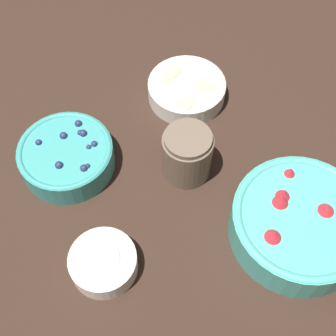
% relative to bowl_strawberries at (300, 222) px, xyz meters
% --- Properties ---
extents(ground_plane, '(4.00, 4.00, 0.00)m').
position_rel_bowl_strawberries_xyz_m(ground_plane, '(0.12, 0.20, -0.04)').
color(ground_plane, black).
extents(bowl_strawberries, '(0.24, 0.24, 0.09)m').
position_rel_bowl_strawberries_xyz_m(bowl_strawberries, '(0.00, 0.00, 0.00)').
color(bowl_strawberries, '#47AD9E').
rests_on(bowl_strawberries, ground_plane).
extents(bowl_blueberries, '(0.18, 0.18, 0.06)m').
position_rel_bowl_strawberries_xyz_m(bowl_blueberries, '(0.32, 0.33, -0.01)').
color(bowl_blueberries, teal).
rests_on(bowl_blueberries, ground_plane).
extents(bowl_bananas, '(0.17, 0.17, 0.05)m').
position_rel_bowl_strawberries_xyz_m(bowl_bananas, '(0.38, 0.04, -0.02)').
color(bowl_bananas, silver).
rests_on(bowl_bananas, ground_plane).
extents(bowl_cream, '(0.12, 0.12, 0.06)m').
position_rel_bowl_strawberries_xyz_m(bowl_cream, '(0.08, 0.34, -0.02)').
color(bowl_cream, white).
rests_on(bowl_cream, ground_plane).
extents(jar_chocolate, '(0.10, 0.10, 0.11)m').
position_rel_bowl_strawberries_xyz_m(jar_chocolate, '(0.21, 0.12, 0.01)').
color(jar_chocolate, brown).
rests_on(jar_chocolate, ground_plane).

